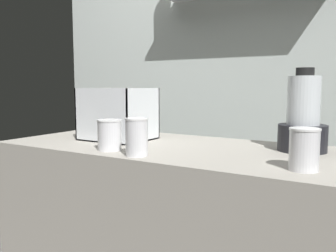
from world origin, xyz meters
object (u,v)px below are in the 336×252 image
(juice_cup_orange_far_left, at_px, (110,137))
(juice_cup_orange_middle, at_px, (304,152))
(carrot_display_bin, at_px, (119,123))
(juice_cup_orange_left, at_px, (137,138))
(blender_pitcher, at_px, (303,120))

(juice_cup_orange_far_left, height_order, juice_cup_orange_middle, juice_cup_orange_middle)
(carrot_display_bin, distance_m, juice_cup_orange_left, 0.41)
(blender_pitcher, height_order, juice_cup_orange_left, blender_pitcher)
(juice_cup_orange_middle, bearing_deg, juice_cup_orange_far_left, -176.98)
(juice_cup_orange_far_left, distance_m, juice_cup_orange_left, 0.16)
(juice_cup_orange_far_left, xyz_separation_m, juice_cup_orange_middle, (0.70, 0.04, 0.00))
(juice_cup_orange_middle, bearing_deg, juice_cup_orange_left, -172.32)
(carrot_display_bin, relative_size, blender_pitcher, 0.94)
(carrot_display_bin, height_order, juice_cup_orange_middle, carrot_display_bin)
(blender_pitcher, relative_size, juice_cup_orange_far_left, 2.65)
(blender_pitcher, xyz_separation_m, juice_cup_orange_middle, (0.06, -0.33, -0.06))
(carrot_display_bin, height_order, juice_cup_orange_left, carrot_display_bin)
(blender_pitcher, xyz_separation_m, juice_cup_orange_far_left, (-0.64, -0.36, -0.07))
(juice_cup_orange_left, bearing_deg, carrot_display_bin, 137.68)
(juice_cup_orange_left, distance_m, juice_cup_orange_middle, 0.55)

